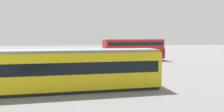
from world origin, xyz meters
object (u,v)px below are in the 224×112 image
Objects in this scene: tram_yellow at (65,70)px; double_decker_bus at (134,50)px; pedestrian_near_railing at (94,62)px; info_sign at (57,58)px.

double_decker_bus is at bearing -118.73° from tram_yellow.
info_sign is at bearing -16.24° from pedestrian_near_railing.
pedestrian_near_railing is at bearing 51.21° from double_decker_bus.
pedestrian_near_railing is 5.05m from info_sign.
tram_yellow is at bearing 73.64° from pedestrian_near_railing.
tram_yellow is 6.79× the size of info_sign.
double_decker_bus reaches higher than tram_yellow.
double_decker_bus is 15.26m from info_sign.
info_sign is at bearing 33.51° from double_decker_bus.
double_decker_bus is 5.25× the size of info_sign.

